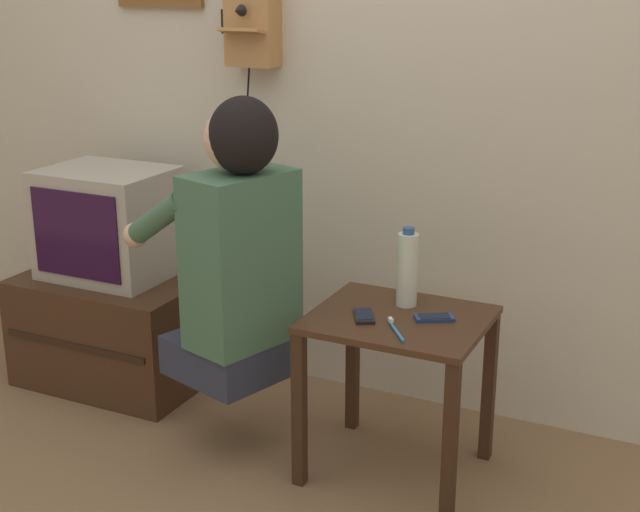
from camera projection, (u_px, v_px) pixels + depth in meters
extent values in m
plane|color=#846647|center=(222.00, 508.00, 2.83)|extent=(14.00, 14.00, 0.00)
cube|color=beige|center=(355.00, 70.00, 3.31)|extent=(6.80, 0.05, 2.55)
cube|color=#422819|center=(399.00, 319.00, 2.88)|extent=(0.56, 0.48, 0.02)
cube|color=#382215|center=(299.00, 410.00, 2.88)|extent=(0.04, 0.04, 0.54)
cube|color=#382215|center=(450.00, 444.00, 2.67)|extent=(0.04, 0.04, 0.54)
cube|color=#382215|center=(353.00, 360.00, 3.25)|extent=(0.04, 0.04, 0.54)
cube|color=#382215|center=(489.00, 387.00, 3.04)|extent=(0.04, 0.04, 0.54)
cube|color=#2D3347|center=(230.00, 354.00, 3.10)|extent=(0.45, 0.44, 0.14)
cube|color=#426B51|center=(241.00, 259.00, 2.94)|extent=(0.32, 0.41, 0.59)
sphere|color=#DBAD8E|center=(238.00, 139.00, 2.82)|extent=(0.22, 0.22, 0.22)
ellipsoid|color=black|center=(243.00, 136.00, 2.80)|extent=(0.28, 0.28, 0.25)
cylinder|color=#426B51|center=(157.00, 219.00, 2.96)|extent=(0.31, 0.16, 0.23)
cylinder|color=#426B51|center=(227.00, 203.00, 3.17)|extent=(0.31, 0.16, 0.23)
sphere|color=#DBAD8E|center=(135.00, 235.00, 3.07)|extent=(0.09, 0.09, 0.09)
sphere|color=#DBAD8E|center=(204.00, 218.00, 3.28)|extent=(0.09, 0.09, 0.09)
cube|color=#422819|center=(118.00, 328.00, 3.67)|extent=(0.74, 0.52, 0.45)
cube|color=black|center=(74.00, 346.00, 3.43)|extent=(0.67, 0.01, 0.02)
cube|color=#ADA89E|center=(108.00, 223.00, 3.56)|extent=(0.49, 0.39, 0.44)
cube|color=#280F33|center=(75.00, 235.00, 3.39)|extent=(0.40, 0.01, 0.34)
cube|color=#AD7A47|center=(253.00, 17.00, 3.34)|extent=(0.19, 0.11, 0.36)
cube|color=#AD7A47|center=(241.00, 31.00, 3.29)|extent=(0.17, 0.07, 0.03)
cone|color=black|center=(238.00, 11.00, 3.25)|extent=(0.04, 0.05, 0.04)
cylinder|color=black|center=(225.00, 21.00, 3.40)|extent=(0.03, 0.03, 0.09)
cylinder|color=black|center=(248.00, 93.00, 3.42)|extent=(0.04, 0.04, 0.22)
cylinder|color=black|center=(256.00, 140.00, 3.47)|extent=(0.07, 0.06, 0.19)
cube|color=black|center=(364.00, 316.00, 2.86)|extent=(0.11, 0.14, 0.01)
cube|color=black|center=(364.00, 314.00, 2.86)|extent=(0.09, 0.11, 0.00)
cube|color=navy|center=(434.00, 318.00, 2.84)|extent=(0.14, 0.11, 0.01)
cube|color=black|center=(434.00, 316.00, 2.84)|extent=(0.11, 0.09, 0.00)
cylinder|color=silver|center=(407.00, 270.00, 2.93)|extent=(0.07, 0.07, 0.25)
cylinder|color=#2D4C8C|center=(409.00, 231.00, 2.89)|extent=(0.04, 0.04, 0.02)
cylinder|color=#338CD8|center=(396.00, 331.00, 2.74)|extent=(0.10, 0.13, 0.01)
cube|color=white|center=(391.00, 320.00, 2.80)|extent=(0.03, 0.03, 0.01)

